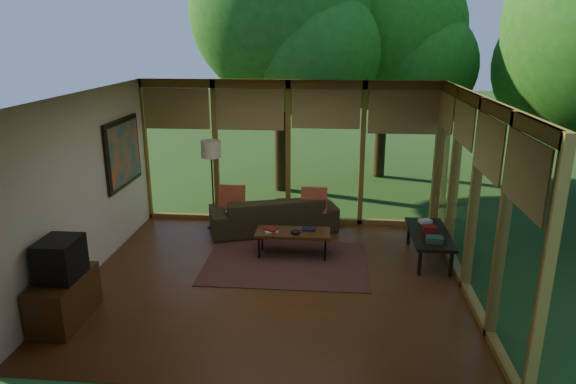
# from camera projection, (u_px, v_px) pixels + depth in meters

# --- Properties ---
(floor) EXTENTS (5.50, 5.50, 0.00)m
(floor) POSITION_uv_depth(u_px,v_px,m) (273.00, 279.00, 7.58)
(floor) COLOR #5B3218
(floor) RESTS_ON ground
(ceiling) EXTENTS (5.50, 5.50, 0.00)m
(ceiling) POSITION_uv_depth(u_px,v_px,m) (271.00, 95.00, 6.79)
(ceiling) COLOR silver
(ceiling) RESTS_ON ground
(wall_left) EXTENTS (0.04, 5.00, 2.70)m
(wall_left) POSITION_uv_depth(u_px,v_px,m) (84.00, 187.00, 7.42)
(wall_left) COLOR silver
(wall_left) RESTS_ON ground
(wall_front) EXTENTS (5.50, 0.04, 2.70)m
(wall_front) POSITION_uv_depth(u_px,v_px,m) (241.00, 270.00, 4.81)
(wall_front) COLOR silver
(wall_front) RESTS_ON ground
(window_wall_back) EXTENTS (5.50, 0.12, 2.70)m
(window_wall_back) POSITION_uv_depth(u_px,v_px,m) (288.00, 153.00, 9.57)
(window_wall_back) COLOR olive
(window_wall_back) RESTS_ON ground
(window_wall_right) EXTENTS (0.12, 5.00, 2.70)m
(window_wall_right) POSITION_uv_depth(u_px,v_px,m) (473.00, 198.00, 6.96)
(window_wall_right) COLOR olive
(window_wall_right) RESTS_ON ground
(tree_nw) EXTENTS (3.87, 3.87, 5.89)m
(tree_nw) POSITION_uv_depth(u_px,v_px,m) (280.00, 11.00, 10.93)
(tree_nw) COLOR #312312
(tree_nw) RESTS_ON ground
(tree_ne) EXTENTS (3.78, 3.78, 5.43)m
(tree_ne) POSITION_uv_depth(u_px,v_px,m) (386.00, 32.00, 12.22)
(tree_ne) COLOR #312312
(tree_ne) RESTS_ON ground
(tree_far) EXTENTS (3.34, 3.34, 4.47)m
(tree_far) POSITION_uv_depth(u_px,v_px,m) (571.00, 67.00, 11.36)
(tree_far) COLOR #312312
(tree_far) RESTS_ON ground
(rug) EXTENTS (2.55, 1.80, 0.01)m
(rug) POSITION_uv_depth(u_px,v_px,m) (286.00, 263.00, 8.12)
(rug) COLOR brown
(rug) RESTS_ON floor
(sofa) EXTENTS (2.44, 1.55, 0.67)m
(sofa) POSITION_uv_depth(u_px,v_px,m) (273.00, 213.00, 9.41)
(sofa) COLOR #342D1A
(sofa) RESTS_ON floor
(pillow_left) EXTENTS (0.47, 0.25, 0.49)m
(pillow_left) POSITION_uv_depth(u_px,v_px,m) (232.00, 198.00, 9.34)
(pillow_left) COLOR maroon
(pillow_left) RESTS_ON sofa
(pillow_right) EXTENTS (0.46, 0.25, 0.49)m
(pillow_right) POSITION_uv_depth(u_px,v_px,m) (314.00, 201.00, 9.22)
(pillow_right) COLOR maroon
(pillow_right) RESTS_ON sofa
(ct_book_lower) EXTENTS (0.25, 0.22, 0.03)m
(ct_book_lower) POSITION_uv_depth(u_px,v_px,m) (271.00, 231.00, 8.26)
(ct_book_lower) COLOR beige
(ct_book_lower) RESTS_ON coffee_table
(ct_book_upper) EXTENTS (0.23, 0.21, 0.03)m
(ct_book_upper) POSITION_uv_depth(u_px,v_px,m) (271.00, 229.00, 8.25)
(ct_book_upper) COLOR maroon
(ct_book_upper) RESTS_ON coffee_table
(ct_book_side) EXTENTS (0.22, 0.17, 0.03)m
(ct_book_side) POSITION_uv_depth(u_px,v_px,m) (309.00, 229.00, 8.33)
(ct_book_side) COLOR black
(ct_book_side) RESTS_ON coffee_table
(ct_bowl) EXTENTS (0.16, 0.16, 0.07)m
(ct_bowl) POSITION_uv_depth(u_px,v_px,m) (296.00, 232.00, 8.17)
(ct_bowl) COLOR black
(ct_bowl) RESTS_ON coffee_table
(media_cabinet) EXTENTS (0.50, 1.00, 0.60)m
(media_cabinet) POSITION_uv_depth(u_px,v_px,m) (64.00, 299.00, 6.41)
(media_cabinet) COLOR #4C2D14
(media_cabinet) RESTS_ON floor
(television) EXTENTS (0.45, 0.55, 0.50)m
(television) POSITION_uv_depth(u_px,v_px,m) (60.00, 259.00, 6.25)
(television) COLOR black
(television) RESTS_ON media_cabinet
(console_book_a) EXTENTS (0.26, 0.19, 0.09)m
(console_book_a) POSITION_uv_depth(u_px,v_px,m) (435.00, 240.00, 7.75)
(console_book_a) COLOR #2D503F
(console_book_a) RESTS_ON side_console
(console_book_b) EXTENTS (0.21, 0.16, 0.10)m
(console_book_b) POSITION_uv_depth(u_px,v_px,m) (429.00, 229.00, 8.18)
(console_book_b) COLOR maroon
(console_book_b) RESTS_ON side_console
(console_book_c) EXTENTS (0.24, 0.21, 0.05)m
(console_book_c) POSITION_uv_depth(u_px,v_px,m) (425.00, 221.00, 8.57)
(console_book_c) COLOR beige
(console_book_c) RESTS_ON side_console
(floor_lamp) EXTENTS (0.36, 0.36, 1.65)m
(floor_lamp) POSITION_uv_depth(u_px,v_px,m) (211.00, 154.00, 9.24)
(floor_lamp) COLOR black
(floor_lamp) RESTS_ON floor
(coffee_table) EXTENTS (1.20, 0.50, 0.43)m
(coffee_table) POSITION_uv_depth(u_px,v_px,m) (293.00, 233.00, 8.29)
(coffee_table) COLOR #4C2D14
(coffee_table) RESTS_ON floor
(side_console) EXTENTS (0.60, 1.40, 0.46)m
(side_console) POSITION_uv_depth(u_px,v_px,m) (429.00, 235.00, 8.16)
(side_console) COLOR black
(side_console) RESTS_ON floor
(wall_painting) EXTENTS (0.06, 1.35, 1.15)m
(wall_painting) POSITION_uv_depth(u_px,v_px,m) (123.00, 153.00, 8.69)
(wall_painting) COLOR black
(wall_painting) RESTS_ON wall_left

